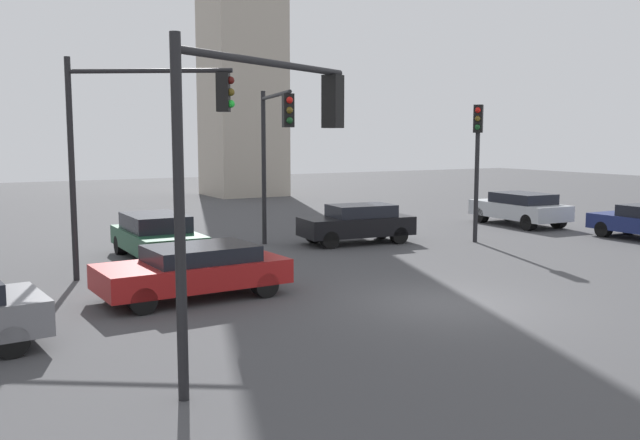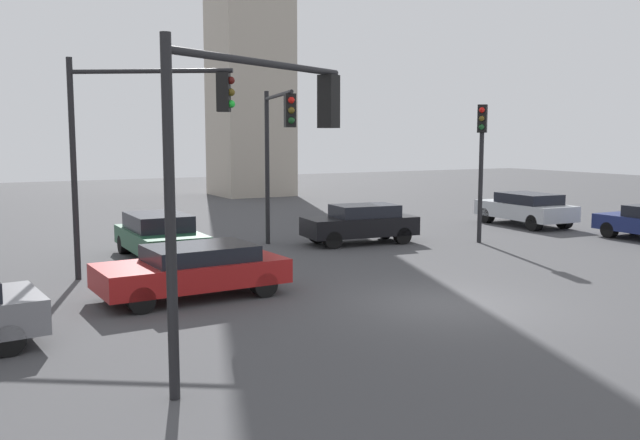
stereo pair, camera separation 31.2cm
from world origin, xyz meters
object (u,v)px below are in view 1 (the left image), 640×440
object	(u,v)px
traffic_light_3	(275,135)
car_5	(520,208)
traffic_light_1	(477,147)
car_0	(357,223)
car_4	(157,236)
car_6	(194,270)
traffic_light_0	(266,137)
traffic_light_2	(142,124)

from	to	relation	value
traffic_light_3	car_5	bearing A→B (deg)	108.68
traffic_light_1	car_0	world-z (taller)	traffic_light_1
traffic_light_3	car_4	world-z (taller)	traffic_light_3
car_6	car_4	bearing A→B (deg)	-100.23
traffic_light_3	car_0	xyz separation A→B (m)	(3.45, 0.29, -3.17)
car_4	traffic_light_1	bearing A→B (deg)	78.30
car_0	car_4	world-z (taller)	car_4
traffic_light_0	traffic_light_2	distance (m)	7.61
car_4	car_5	world-z (taller)	car_5
traffic_light_0	car_6	xyz separation A→B (m)	(0.49, 5.16, -3.17)
car_0	car_4	size ratio (longest dim) A/B	0.95
traffic_light_1	car_6	size ratio (longest dim) A/B	1.10
traffic_light_1	car_0	distance (m)	5.14
traffic_light_3	car_4	bearing A→B (deg)	-87.21
traffic_light_3	traffic_light_0	bearing A→B (deg)	-12.82
traffic_light_3	car_6	world-z (taller)	traffic_light_3
traffic_light_3	car_0	bearing A→B (deg)	108.49
traffic_light_1	car_5	xyz separation A→B (m)	(4.99, 2.69, -2.72)
traffic_light_2	car_5	xyz separation A→B (m)	(17.40, 3.59, -3.42)
traffic_light_2	car_0	world-z (taller)	traffic_light_2
car_4	car_0	bearing A→B (deg)	86.65
traffic_light_0	traffic_light_1	bearing A→B (deg)	6.59
traffic_light_1	car_6	world-z (taller)	traffic_light_1
traffic_light_1	traffic_light_2	xyz separation A→B (m)	(-12.41, -0.90, 0.70)
car_0	traffic_light_3	bearing A→B (deg)	10.70
car_4	car_5	distance (m)	16.16
traffic_light_0	car_5	size ratio (longest dim) A/B	1.17
traffic_light_1	car_4	distance (m)	11.74
car_0	car_6	xyz separation A→B (m)	(-7.99, -5.24, -0.06)
traffic_light_0	traffic_light_2	bearing A→B (deg)	62.24
car_4	traffic_light_2	bearing A→B (deg)	-20.88
traffic_light_3	car_0	size ratio (longest dim) A/B	1.30
car_0	car_4	distance (m)	7.27
traffic_light_2	car_5	bearing A→B (deg)	45.00
car_0	car_5	xyz separation A→B (m)	(8.90, 0.80, 0.02)
car_4	car_6	xyz separation A→B (m)	(-0.74, -5.68, -0.06)
traffic_light_3	car_4	size ratio (longest dim) A/B	1.23
car_4	car_5	size ratio (longest dim) A/B	0.98
traffic_light_0	car_0	distance (m)	13.78
traffic_light_0	car_0	size ratio (longest dim) A/B	1.26
car_0	car_5	distance (m)	8.94
traffic_light_2	traffic_light_3	world-z (taller)	traffic_light_2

